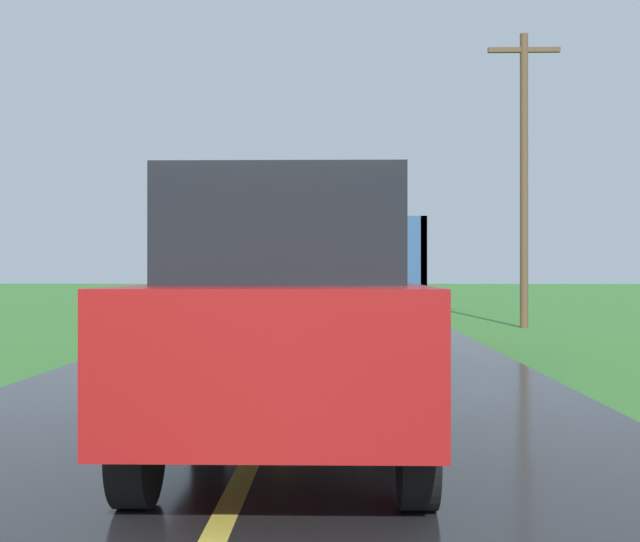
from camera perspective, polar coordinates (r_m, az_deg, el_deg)
name	(u,v)px	position (r m, az deg, el deg)	size (l,w,h in m)	color
banana_truck_near	(337,268)	(14.09, 1.17, 0.24)	(2.38, 5.82, 2.80)	#2D2D30
banana_truck_far	(331,270)	(29.34, 0.77, 0.05)	(2.38, 5.81, 2.80)	#2D2D30
utility_pole_roadside	(524,170)	(21.40, 13.83, 6.73)	(1.78, 0.20, 7.31)	brown
following_car	(289,316)	(5.78, -2.11, -3.09)	(1.74, 4.10, 1.92)	maroon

